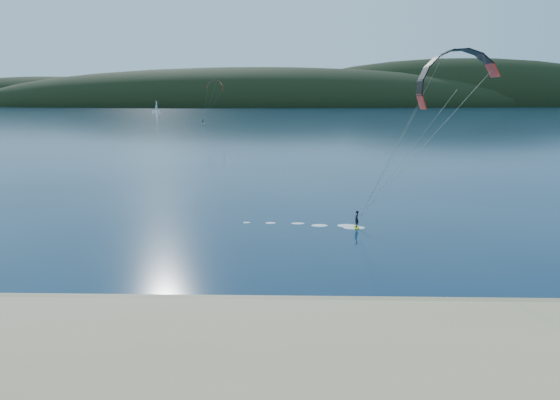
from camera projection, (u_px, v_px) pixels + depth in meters
name	position (u px, v px, depth m)	size (l,w,h in m)	color
ground	(225.00, 343.00, 23.99)	(1800.00, 1800.00, 0.00)	#081E3C
wet_sand	(235.00, 304.00, 28.39)	(220.00, 2.50, 0.10)	#977C58
headland	(291.00, 106.00, 753.98)	(1200.00, 310.00, 140.00)	black
kitesurfer_near	(448.00, 98.00, 39.01)	(20.99, 7.08, 15.15)	#AED218
kitesurfer_far	(215.00, 89.00, 221.79)	(11.38, 7.76, 18.47)	#AED218
sailboat	(156.00, 111.00, 424.91)	(7.35, 4.68, 10.36)	white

